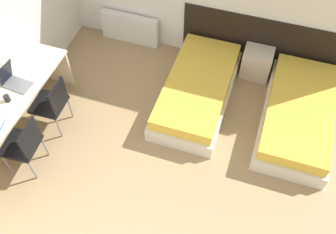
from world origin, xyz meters
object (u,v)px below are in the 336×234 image
object	(u,v)px
bed_near_window	(197,90)
nightstand	(257,63)
bed_near_door	(298,114)
chair_near_notebook	(24,144)
laptop	(14,81)
chair_near_laptop	(52,102)

from	to	relation	value
bed_near_window	nightstand	xyz separation A→B (m)	(0.75, 0.82, 0.04)
bed_near_door	chair_near_notebook	distance (m)	3.79
chair_near_notebook	laptop	size ratio (longest dim) A/B	2.32
bed_near_window	nightstand	size ratio (longest dim) A/B	4.00
chair_near_laptop	nightstand	bearing A→B (deg)	35.23
chair_near_laptop	laptop	bearing A→B (deg)	179.04
nightstand	laptop	size ratio (longest dim) A/B	1.31
bed_near_window	chair_near_notebook	distance (m)	2.59
chair_near_notebook	laptop	xyz separation A→B (m)	(-0.49, 0.71, 0.29)
bed_near_door	chair_near_laptop	world-z (taller)	chair_near_laptop
bed_near_door	laptop	bearing A→B (deg)	-163.35
nightstand	chair_near_notebook	xyz separation A→B (m)	(-2.55, -2.66, 0.26)
nightstand	chair_near_laptop	world-z (taller)	chair_near_laptop
nightstand	bed_near_door	bearing A→B (deg)	-47.30
bed_near_door	chair_near_notebook	bearing A→B (deg)	-150.81
bed_near_door	nightstand	bearing A→B (deg)	132.70
bed_near_door	nightstand	distance (m)	1.11
bed_near_window	chair_near_laptop	world-z (taller)	chair_near_laptop
bed_near_door	nightstand	xyz separation A→B (m)	(-0.75, 0.82, 0.04)
bed_near_door	nightstand	size ratio (longest dim) A/B	4.00
chair_near_notebook	laptop	world-z (taller)	laptop
chair_near_laptop	laptop	world-z (taller)	laptop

